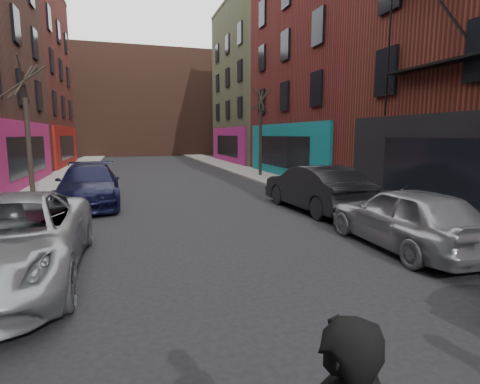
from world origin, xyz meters
TOP-DOWN VIEW (x-y plane):
  - sidewalk_left at (-6.25, 30.00)m, footprint 2.50×84.00m
  - sidewalk_right at (6.25, 30.00)m, footprint 2.50×84.00m
  - buildings_right at (13.50, 16.00)m, footprint 12.00×56.00m
  - building_far at (0.00, 56.00)m, footprint 40.00×10.00m
  - tree_left_far at (-6.20, 18.00)m, footprint 2.00×2.00m
  - tree_right_far at (6.20, 24.00)m, footprint 2.00×2.00m
  - parked_left_far at (-4.60, 8.35)m, footprint 2.81×5.97m
  - parked_left_end at (-3.81, 16.37)m, footprint 2.50×5.72m
  - parked_right_far at (4.19, 7.89)m, footprint 2.02×4.72m
  - parked_right_end at (4.34, 12.89)m, footprint 2.08×5.23m

SIDE VIEW (x-z plane):
  - sidewalk_left at x=-6.25m, z-range 0.00..0.13m
  - sidewalk_right at x=6.25m, z-range 0.00..0.13m
  - parked_right_far at x=4.19m, z-range 0.00..1.59m
  - parked_left_end at x=-3.81m, z-range 0.00..1.64m
  - parked_left_far at x=-4.60m, z-range 0.00..1.65m
  - parked_right_end at x=4.34m, z-range 0.00..1.69m
  - tree_left_far at x=-6.20m, z-range 0.13..6.63m
  - tree_right_far at x=6.20m, z-range 0.13..6.93m
  - building_far at x=0.00m, z-range 0.00..14.00m
  - buildings_right at x=13.50m, z-range 0.00..16.00m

